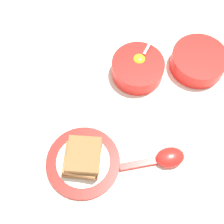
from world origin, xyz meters
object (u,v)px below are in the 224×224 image
toast_plate (83,162)px  soup_spoon (165,158)px  egg_bowl (138,68)px  toast_sandwich (83,158)px  congee_bowl (198,61)px

toast_plate → soup_spoon: soup_spoon is taller
egg_bowl → toast_plate: size_ratio=0.83×
toast_plate → toast_sandwich: (-0.00, -0.00, 0.04)m
egg_bowl → soup_spoon: 0.26m
egg_bowl → congee_bowl: 0.17m
congee_bowl → egg_bowl: bearing=24.2°
egg_bowl → toast_plate: (0.06, 0.29, -0.02)m
egg_bowl → toast_sandwich: 0.29m
soup_spoon → congee_bowl: size_ratio=1.04×
egg_bowl → toast_plate: bearing=77.5°
soup_spoon → congee_bowl: bearing=-96.0°
toast_sandwich → congee_bowl: toast_sandwich is taller
congee_bowl → toast_plate: bearing=58.4°
toast_plate → toast_sandwich: size_ratio=1.75×
toast_plate → congee_bowl: 0.42m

